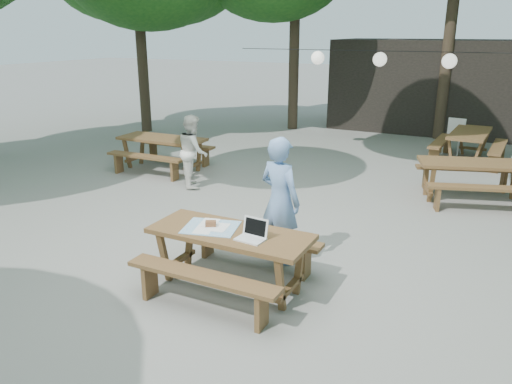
{
  "coord_description": "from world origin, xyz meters",
  "views": [
    {
      "loc": [
        2.76,
        -6.55,
        3.08
      ],
      "look_at": [
        -0.05,
        -0.98,
        1.05
      ],
      "focal_mm": 35.0,
      "sensor_mm": 36.0,
      "label": 1
    }
  ],
  "objects_px": {
    "picnic_table_nw": "(163,153)",
    "woman": "(280,200)",
    "main_picnic_table": "(231,258)",
    "plastic_chair": "(453,144)",
    "second_person": "(193,151)"
  },
  "relations": [
    {
      "from": "picnic_table_nw",
      "to": "woman",
      "type": "distance_m",
      "value": 5.41
    },
    {
      "from": "main_picnic_table",
      "to": "plastic_chair",
      "type": "relative_size",
      "value": 2.22
    },
    {
      "from": "main_picnic_table",
      "to": "second_person",
      "type": "distance_m",
      "value": 4.4
    },
    {
      "from": "picnic_table_nw",
      "to": "second_person",
      "type": "distance_m",
      "value": 1.59
    },
    {
      "from": "woman",
      "to": "plastic_chair",
      "type": "height_order",
      "value": "woman"
    },
    {
      "from": "picnic_table_nw",
      "to": "woman",
      "type": "height_order",
      "value": "woman"
    },
    {
      "from": "picnic_table_nw",
      "to": "plastic_chair",
      "type": "height_order",
      "value": "plastic_chair"
    },
    {
      "from": "main_picnic_table",
      "to": "picnic_table_nw",
      "type": "bearing_deg",
      "value": 135.01
    },
    {
      "from": "picnic_table_nw",
      "to": "second_person",
      "type": "bearing_deg",
      "value": -30.96
    },
    {
      "from": "main_picnic_table",
      "to": "woman",
      "type": "distance_m",
      "value": 1.12
    },
    {
      "from": "main_picnic_table",
      "to": "plastic_chair",
      "type": "height_order",
      "value": "plastic_chair"
    },
    {
      "from": "main_picnic_table",
      "to": "second_person",
      "type": "relative_size",
      "value": 1.35
    },
    {
      "from": "picnic_table_nw",
      "to": "plastic_chair",
      "type": "xyz_separation_m",
      "value": [
        5.79,
        4.7,
        -0.13
      ]
    },
    {
      "from": "main_picnic_table",
      "to": "picnic_table_nw",
      "type": "height_order",
      "value": "same"
    },
    {
      "from": "main_picnic_table",
      "to": "second_person",
      "type": "xyz_separation_m",
      "value": [
        -2.79,
        3.38,
        0.35
      ]
    }
  ]
}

